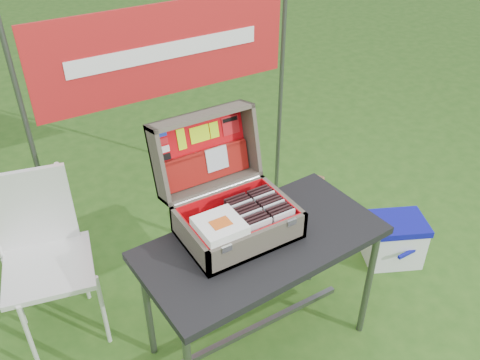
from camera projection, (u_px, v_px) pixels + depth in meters
ground at (263, 325)px, 2.93m from camera, size 80.00×80.00×0.00m
table at (260, 294)px, 2.64m from camera, size 1.22×0.66×0.74m
table_top at (262, 243)px, 2.44m from camera, size 1.22×0.66×0.04m
table_leg_fr at (368, 286)px, 2.71m from camera, size 0.04×0.04×0.70m
table_leg_bl at (148, 307)px, 2.59m from camera, size 0.04×0.04×0.70m
table_leg_br at (313, 236)px, 3.05m from camera, size 0.04×0.04×0.70m
table_brace at (259, 326)px, 2.78m from camera, size 1.04×0.03×0.03m
suitcase at (231, 186)px, 2.37m from camera, size 0.54×0.54×0.50m
suitcase_base_bottom at (238, 232)px, 2.46m from camera, size 0.54×0.38×0.02m
suitcase_base_wall_front at (259, 244)px, 2.30m from camera, size 0.54×0.02×0.14m
suitcase_base_wall_back at (220, 203)px, 2.55m from camera, size 0.54×0.02×0.14m
suitcase_base_wall_left at (190, 241)px, 2.31m from camera, size 0.02×0.38×0.14m
suitcase_base_wall_right at (282, 206)px, 2.53m from camera, size 0.02×0.38×0.14m
suitcase_liner_floor at (238, 230)px, 2.45m from camera, size 0.49×0.34×0.01m
suitcase_latch_left at (227, 249)px, 2.18m from camera, size 0.05×0.01×0.03m
suitcase_latch_right at (292, 222)px, 2.33m from camera, size 0.05×0.01×0.03m
suitcase_hinge at (218, 190)px, 2.52m from camera, size 0.48×0.02×0.02m
suitcase_lid_back at (201, 148)px, 2.55m from camera, size 0.54×0.11×0.38m
suitcase_lid_rim_far at (200, 116)px, 2.43m from camera, size 0.54×0.14×0.05m
suitcase_lid_rim_near at (211, 184)px, 2.57m from camera, size 0.54×0.14×0.05m
suitcase_lid_rim_left at (158, 166)px, 2.39m from camera, size 0.02×0.23×0.41m
suitcase_lid_rim_right at (250, 138)px, 2.61m from camera, size 0.02×0.23×0.41m
suitcase_lid_liner at (202, 149)px, 2.54m from camera, size 0.49×0.09×0.33m
suitcase_liner_wall_front at (257, 241)px, 2.30m from camera, size 0.49×0.01×0.12m
suitcase_liner_wall_back at (221, 203)px, 2.54m from camera, size 0.49×0.01×0.12m
suitcase_liner_wall_left at (192, 238)px, 2.31m from camera, size 0.01×0.34×0.12m
suitcase_liner_wall_right at (280, 205)px, 2.52m from camera, size 0.01×0.34×0.12m
suitcase_lid_pocket at (206, 166)px, 2.56m from camera, size 0.47×0.07×0.16m
suitcase_pocket_edge at (204, 152)px, 2.53m from camera, size 0.46×0.02×0.02m
suitcase_pocket_cd at (217, 159)px, 2.56m from camera, size 0.12×0.04×0.12m
lid_sticker_cc_a at (161, 133)px, 2.40m from camera, size 0.05×0.01×0.03m
lid_sticker_cc_b at (163, 141)px, 2.42m from camera, size 0.05×0.01×0.03m
lid_sticker_cc_c at (164, 149)px, 2.43m from camera, size 0.05×0.01×0.03m
lid_sticker_cc_d at (166, 157)px, 2.45m from camera, size 0.05×0.01×0.03m
lid_card_neon_tall at (181, 139)px, 2.46m from camera, size 0.04×0.03×0.10m
lid_card_neon_main at (200, 134)px, 2.51m from camera, size 0.11×0.02×0.08m
lid_card_neon_small at (214, 130)px, 2.54m from camera, size 0.05×0.02×0.08m
lid_sticker_band at (231, 125)px, 2.58m from camera, size 0.10×0.03×0.09m
lid_sticker_band_bar at (230, 120)px, 2.57m from camera, size 0.09×0.01×0.02m
cd_left_0 at (261, 233)px, 2.32m from camera, size 0.12×0.01×0.14m
cd_left_1 at (258, 231)px, 2.34m from camera, size 0.12×0.01×0.14m
cd_left_2 at (256, 228)px, 2.35m from camera, size 0.12×0.01×0.14m
cd_left_3 at (253, 226)px, 2.37m from camera, size 0.12×0.01×0.14m
cd_left_4 at (251, 223)px, 2.38m from camera, size 0.12×0.01×0.14m
cd_left_5 at (248, 221)px, 2.40m from camera, size 0.12×0.01×0.14m
cd_left_6 at (246, 219)px, 2.41m from camera, size 0.12×0.01×0.14m
cd_left_7 at (244, 216)px, 2.43m from camera, size 0.12×0.01×0.14m
cd_left_8 at (242, 214)px, 2.44m from camera, size 0.12×0.01×0.14m
cd_left_9 at (239, 212)px, 2.46m from camera, size 0.12×0.01×0.14m
cd_left_10 at (237, 209)px, 2.47m from camera, size 0.12×0.01×0.14m
cd_left_11 at (235, 207)px, 2.49m from camera, size 0.12×0.01×0.14m
cd_right_0 at (284, 224)px, 2.38m from camera, size 0.12×0.01×0.14m
cd_right_1 at (281, 222)px, 2.39m from camera, size 0.12×0.01×0.14m
cd_right_2 at (279, 219)px, 2.41m from camera, size 0.12×0.01×0.14m
cd_right_3 at (276, 217)px, 2.42m from camera, size 0.12×0.01×0.14m
cd_right_4 at (274, 215)px, 2.44m from camera, size 0.12×0.01×0.14m
cd_right_5 at (271, 212)px, 2.45m from camera, size 0.12×0.01×0.14m
cd_right_6 at (269, 210)px, 2.47m from camera, size 0.12×0.01×0.14m
cd_right_7 at (266, 208)px, 2.48m from camera, size 0.12×0.01×0.14m
cd_right_8 at (264, 206)px, 2.50m from camera, size 0.12×0.01×0.14m
cd_right_9 at (262, 203)px, 2.51m from camera, size 0.12×0.01×0.14m
cd_right_10 at (259, 201)px, 2.53m from camera, size 0.12×0.01×0.14m
cd_right_11 at (257, 199)px, 2.54m from camera, size 0.12×0.01×0.14m
songbook_0 at (220, 229)px, 2.27m from camera, size 0.20×0.20×0.00m
songbook_1 at (220, 228)px, 2.27m from camera, size 0.20×0.20×0.00m
songbook_2 at (220, 227)px, 2.27m from camera, size 0.20×0.20×0.00m
songbook_3 at (220, 226)px, 2.26m from camera, size 0.20×0.20×0.00m
songbook_4 at (220, 225)px, 2.26m from camera, size 0.20×0.20×0.00m
songbook_5 at (220, 224)px, 2.26m from camera, size 0.20×0.20×0.00m
songbook_6 at (220, 223)px, 2.26m from camera, size 0.20×0.20×0.00m
songbook_7 at (220, 222)px, 2.25m from camera, size 0.20×0.20×0.00m
songbook_graphic at (221, 223)px, 2.24m from camera, size 0.09×0.07×0.00m
cooler at (394, 240)px, 3.31m from camera, size 0.45×0.40×0.32m
cooler_body at (393, 242)px, 3.32m from camera, size 0.42×0.38×0.28m
cooler_lid at (397, 223)px, 3.23m from camera, size 0.45×0.40×0.04m
cooler_handle at (411, 252)px, 3.20m from camera, size 0.22×0.02×0.02m
chair at (49, 270)px, 2.62m from camera, size 0.54×0.57×0.98m
chair_seat at (48, 268)px, 2.61m from camera, size 0.53×0.53×0.03m
chair_backrest at (28, 209)px, 2.62m from camera, size 0.44×0.12×0.47m
chair_leg_fl at (30, 341)px, 2.54m from camera, size 0.02×0.02×0.50m
chair_leg_fr at (103, 311)px, 2.70m from camera, size 0.02×0.02×0.50m
chair_leg_bl at (15, 293)px, 2.81m from camera, size 0.02×0.02×0.50m
chair_leg_br at (82, 268)px, 2.97m from camera, size 0.02×0.02×0.50m
chair_upright_right at (65, 200)px, 2.71m from camera, size 0.02×0.02×0.47m
cardboard_box at (304, 216)px, 3.42m from camera, size 0.43×0.24×0.44m
banner_post_left at (34, 155)px, 2.87m from camera, size 0.03×0.03×1.70m
banner_post_right at (281, 90)px, 3.59m from camera, size 0.03×0.03×1.70m
banner at (166, 50)px, 2.97m from camera, size 1.60×0.02×0.55m
banner_text at (167, 51)px, 2.96m from camera, size 1.20×0.00×0.10m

